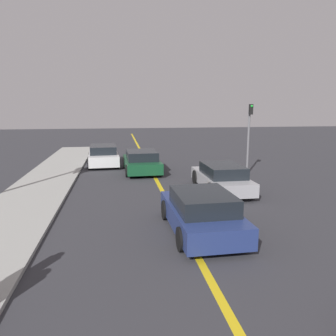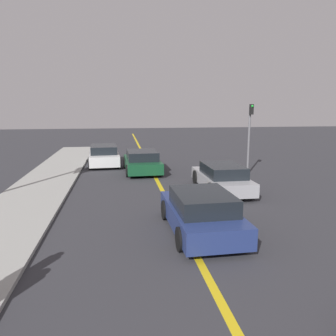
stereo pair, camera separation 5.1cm
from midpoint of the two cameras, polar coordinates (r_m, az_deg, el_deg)
road_center_line at (r=16.78m, az=-2.00°, el=-2.31°), size 0.20×60.00×0.01m
sidewalk_left at (r=15.39m, az=-22.22°, el=-4.10°), size 2.80×32.50×0.11m
car_ahead_center at (r=10.03m, az=5.69°, el=-7.69°), size 2.04×4.09×1.28m
car_far_distant at (r=14.96m, az=9.19°, el=-1.69°), size 1.91×4.28×1.23m
car_parked_left_lot at (r=19.06m, az=-4.69°, el=1.11°), size 2.13×4.17×1.27m
car_oncoming_far at (r=21.86m, az=-11.27°, el=2.20°), size 2.16×4.58×1.30m
traffic_light at (r=18.60m, az=13.85°, el=6.14°), size 0.18×0.40×3.89m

